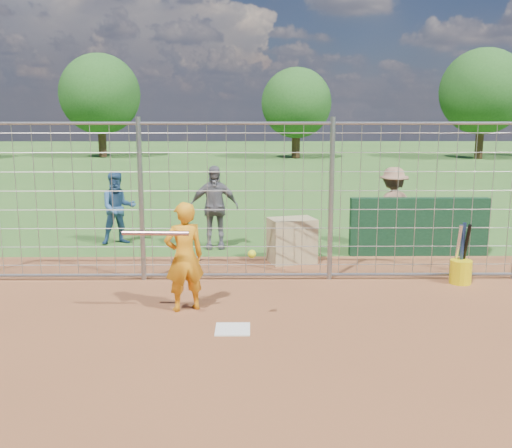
{
  "coord_description": "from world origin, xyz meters",
  "views": [
    {
      "loc": [
        0.22,
        -6.9,
        2.63
      ],
      "look_at": [
        0.3,
        0.8,
        1.15
      ],
      "focal_mm": 40.0,
      "sensor_mm": 36.0,
      "label": 1
    }
  ],
  "objects_px": {
    "batter": "(184,257)",
    "bystander_a": "(118,208)",
    "bystander_c": "(393,207)",
    "bucket_with_bats": "(461,268)",
    "equipment_bin": "(292,240)",
    "bystander_b": "(214,207)"
  },
  "relations": [
    {
      "from": "batter",
      "to": "bystander_a",
      "type": "height_order",
      "value": "bystander_a"
    },
    {
      "from": "bystander_c",
      "to": "bucket_with_bats",
      "type": "distance_m",
      "value": 2.67
    },
    {
      "from": "equipment_bin",
      "to": "bucket_with_bats",
      "type": "height_order",
      "value": "bucket_with_bats"
    },
    {
      "from": "bystander_a",
      "to": "bucket_with_bats",
      "type": "relative_size",
      "value": 1.54
    },
    {
      "from": "bystander_a",
      "to": "bucket_with_bats",
      "type": "xyz_separation_m",
      "value": [
        6.03,
        -2.88,
        -0.5
      ]
    },
    {
      "from": "bystander_a",
      "to": "equipment_bin",
      "type": "relative_size",
      "value": 1.87
    },
    {
      "from": "bystander_b",
      "to": "bystander_c",
      "type": "distance_m",
      "value": 3.57
    },
    {
      "from": "batter",
      "to": "equipment_bin",
      "type": "relative_size",
      "value": 1.87
    },
    {
      "from": "batter",
      "to": "bystander_a",
      "type": "xyz_separation_m",
      "value": [
        -1.82,
        4.08,
        0.0
      ]
    },
    {
      "from": "bystander_b",
      "to": "bystander_c",
      "type": "bearing_deg",
      "value": -1.31
    },
    {
      "from": "equipment_bin",
      "to": "bystander_c",
      "type": "bearing_deg",
      "value": 13.66
    },
    {
      "from": "batter",
      "to": "bystander_b",
      "type": "relative_size",
      "value": 0.9
    },
    {
      "from": "bystander_a",
      "to": "bucket_with_bats",
      "type": "distance_m",
      "value": 6.7
    },
    {
      "from": "bystander_a",
      "to": "equipment_bin",
      "type": "bearing_deg",
      "value": -45.75
    },
    {
      "from": "batter",
      "to": "bystander_a",
      "type": "distance_m",
      "value": 4.47
    },
    {
      "from": "bystander_b",
      "to": "bucket_with_bats",
      "type": "xyz_separation_m",
      "value": [
        4.04,
        -2.48,
        -0.58
      ]
    },
    {
      "from": "bystander_a",
      "to": "bystander_c",
      "type": "bearing_deg",
      "value": -25.33
    },
    {
      "from": "bystander_a",
      "to": "bystander_b",
      "type": "xyz_separation_m",
      "value": [
        1.99,
        -0.4,
        0.08
      ]
    },
    {
      "from": "bystander_b",
      "to": "bystander_c",
      "type": "height_order",
      "value": "bystander_b"
    },
    {
      "from": "bystander_a",
      "to": "bystander_b",
      "type": "relative_size",
      "value": 0.91
    },
    {
      "from": "bystander_b",
      "to": "equipment_bin",
      "type": "height_order",
      "value": "bystander_b"
    },
    {
      "from": "bystander_a",
      "to": "equipment_bin",
      "type": "xyz_separation_m",
      "value": [
        3.46,
        -1.51,
        -0.35
      ]
    }
  ]
}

